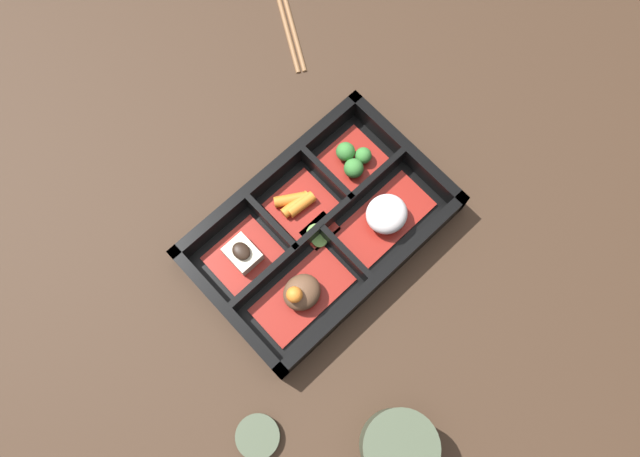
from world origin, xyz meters
TOP-DOWN VIEW (x-y plane):
  - ground_plane at (0.00, 0.00)m, footprint 3.00×3.00m
  - bento_base at (0.00, 0.00)m, footprint 0.33×0.21m
  - bento_rim at (-0.00, -0.00)m, footprint 0.33×0.21m
  - bowl_rice at (-0.07, 0.05)m, footprint 0.13×0.07m
  - bowl_stew at (0.07, 0.05)m, footprint 0.13×0.07m
  - bowl_greens at (-0.10, -0.04)m, footprint 0.07×0.07m
  - bowl_carrots at (-0.00, -0.05)m, footprint 0.08×0.07m
  - bowl_tofu at (0.09, -0.04)m, footprint 0.09×0.07m
  - bowl_pickles at (0.00, 0.00)m, footprint 0.04×0.03m
  - tea_cup at (0.11, 0.25)m, footprint 0.09×0.09m
  - chopsticks at (-0.20, -0.29)m, footprint 0.12×0.20m
  - sauce_dish at (0.23, 0.13)m, footprint 0.05×0.05m

SIDE VIEW (x-z plane):
  - ground_plane at x=0.00m, z-range 0.00..0.00m
  - chopsticks at x=-0.20m, z-range 0.00..0.01m
  - bento_base at x=0.00m, z-range 0.00..0.01m
  - sauce_dish at x=0.23m, z-range 0.00..0.01m
  - bowl_pickles at x=0.00m, z-range 0.01..0.02m
  - bowl_carrots at x=0.00m, z-range 0.01..0.03m
  - bowl_tofu at x=0.09m, z-range 0.00..0.04m
  - bento_rim at x=0.00m, z-range 0.00..0.04m
  - bowl_greens at x=-0.10m, z-range 0.01..0.04m
  - bowl_stew at x=0.07m, z-range 0.00..0.05m
  - bowl_rice at x=-0.07m, z-range 0.01..0.05m
  - tea_cup at x=0.11m, z-range 0.00..0.07m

